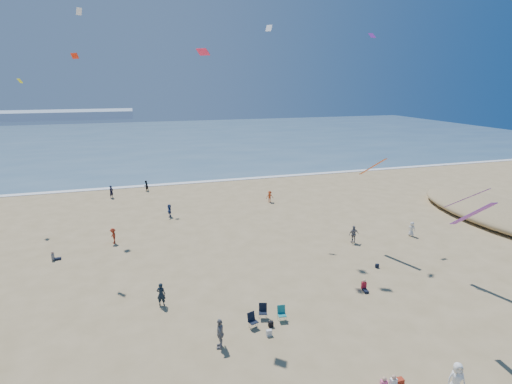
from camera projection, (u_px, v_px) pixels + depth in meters
name	position (u px, v px, depth m)	size (l,w,h in m)	color
ocean	(154.00, 140.00, 106.31)	(220.00, 100.00, 0.06)	#476B84
surf_line	(172.00, 184.00, 60.21)	(220.00, 1.20, 0.08)	white
standing_flyers	(270.00, 254.00, 34.00)	(30.06, 53.23, 1.87)	white
seated_group	(249.00, 326.00, 24.58)	(23.83, 22.25, 0.84)	white
chair_cluster	(266.00, 316.00, 25.53)	(2.71, 1.55, 1.00)	black
white_tote	(269.00, 333.00, 24.27)	(0.35, 0.20, 0.40)	silver
black_backpack	(271.00, 324.00, 25.17)	(0.30, 0.22, 0.38)	black
cooler	(399.00, 381.00, 20.42)	(0.45, 0.30, 0.30)	#A72C17
navy_bag	(377.00, 266.00, 33.17)	(0.28, 0.18, 0.34)	black
kites_aloft	(328.00, 88.00, 30.13)	(36.78, 42.21, 29.89)	green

